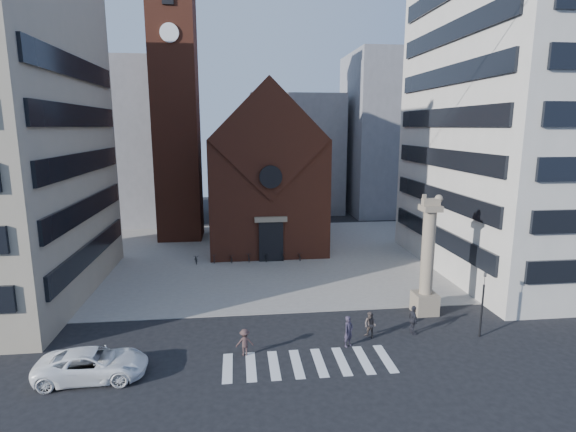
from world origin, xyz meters
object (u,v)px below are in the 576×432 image
(pedestrian_1, at_px, (370,325))
(pedestrian_2, at_px, (413,320))
(traffic_light, at_px, (482,303))
(pedestrian_0, at_px, (349,331))
(lion_column, at_px, (427,267))
(scooter_0, at_px, (196,259))
(white_car, at_px, (93,364))

(pedestrian_1, xyz_separation_m, pedestrian_2, (2.90, 0.16, 0.11))
(traffic_light, height_order, pedestrian_0, traffic_light)
(pedestrian_1, height_order, pedestrian_2, pedestrian_2)
(pedestrian_0, bearing_deg, lion_column, -5.56)
(traffic_light, bearing_deg, scooter_0, 137.07)
(lion_column, bearing_deg, pedestrian_1, -146.80)
(traffic_light, relative_size, white_car, 0.76)
(pedestrian_1, distance_m, scooter_0, 21.28)
(white_car, height_order, pedestrian_0, pedestrian_0)
(lion_column, bearing_deg, white_car, -163.70)
(scooter_0, bearing_deg, traffic_light, -52.47)
(pedestrian_2, bearing_deg, scooter_0, 42.38)
(pedestrian_0, xyz_separation_m, scooter_0, (-10.70, 18.28, -0.50))
(pedestrian_2, distance_m, scooter_0, 22.96)
(pedestrian_0, bearing_deg, scooter_0, 82.30)
(lion_column, distance_m, scooter_0, 22.54)
(lion_column, relative_size, white_car, 1.53)
(pedestrian_2, xyz_separation_m, scooter_0, (-15.25, 17.16, -0.49))
(pedestrian_1, relative_size, scooter_0, 1.07)
(traffic_light, xyz_separation_m, white_car, (-23.12, -2.18, -1.50))
(pedestrian_2, bearing_deg, pedestrian_1, 93.90)
(white_car, bearing_deg, lion_column, -75.16)
(lion_column, height_order, pedestrian_0, lion_column)
(lion_column, xyz_separation_m, pedestrian_0, (-6.69, -4.26, -2.49))
(pedestrian_2, height_order, scooter_0, pedestrian_2)
(white_car, height_order, scooter_0, white_car)
(traffic_light, relative_size, pedestrian_0, 2.23)
(pedestrian_2, bearing_deg, lion_column, -33.55)
(lion_column, xyz_separation_m, scooter_0, (-17.39, 14.03, -2.99))
(scooter_0, bearing_deg, pedestrian_0, -69.22)
(pedestrian_0, bearing_deg, white_car, 149.56)
(traffic_light, bearing_deg, pedestrian_0, -178.31)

